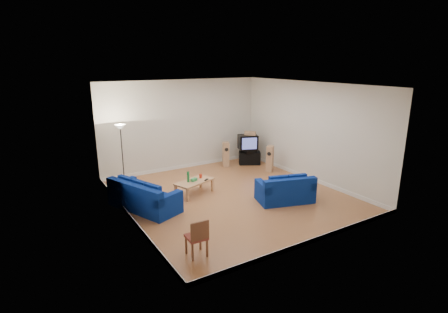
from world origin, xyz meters
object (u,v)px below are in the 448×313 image
sofa_three_seat (143,199)px  television (248,142)px  sofa_loveseat (286,192)px  coffee_table (194,182)px  tv_stand (250,158)px

sofa_three_seat → television: television is taller
sofa_loveseat → coffee_table: bearing=153.4°
television → sofa_loveseat: bearing=-87.8°
sofa_three_seat → tv_stand: size_ratio=2.77×
coffee_table → sofa_loveseat: bearing=-43.5°
sofa_loveseat → television: television is taller
coffee_table → sofa_three_seat: bearing=-171.6°
television → sofa_three_seat: bearing=-136.1°
sofa_loveseat → coffee_table: (-1.92, 1.82, 0.08)m
sofa_three_seat → sofa_loveseat: (3.57, -1.58, -0.00)m
television → tv_stand: bearing=-18.7°
coffee_table → television: 3.65m
sofa_loveseat → tv_stand: bearing=86.8°
coffee_table → tv_stand: (3.22, 1.72, -0.12)m
tv_stand → sofa_three_seat: bearing=-128.5°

